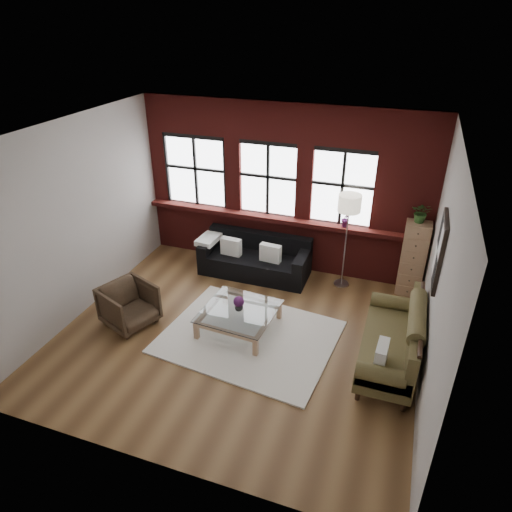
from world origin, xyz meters
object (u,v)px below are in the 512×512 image
(armchair, at_px, (129,305))
(coffee_table, at_px, (239,320))
(floor_lamp, at_px, (346,238))
(dark_sofa, at_px, (255,257))
(vintage_settee, at_px, (390,336))
(drawer_chest, at_px, (413,258))
(vase, at_px, (239,307))

(armchair, relative_size, coffee_table, 0.69)
(coffee_table, distance_m, floor_lamp, 2.46)
(dark_sofa, relative_size, floor_lamp, 1.07)
(vintage_settee, distance_m, coffee_table, 2.36)
(armchair, bearing_deg, floor_lamp, -31.23)
(coffee_table, bearing_deg, dark_sofa, 101.20)
(armchair, distance_m, drawer_chest, 4.98)
(coffee_table, bearing_deg, floor_lamp, 55.04)
(vintage_settee, distance_m, armchair, 4.10)
(dark_sofa, distance_m, armchair, 2.60)
(armchair, relative_size, drawer_chest, 0.56)
(dark_sofa, distance_m, vintage_settee, 3.23)
(vase, height_order, floor_lamp, floor_lamp)
(drawer_chest, distance_m, floor_lamp, 1.24)
(coffee_table, relative_size, floor_lamp, 0.58)
(drawer_chest, bearing_deg, vintage_settee, -95.10)
(vintage_settee, distance_m, drawer_chest, 2.17)
(dark_sofa, xyz_separation_m, floor_lamp, (1.68, 0.16, 0.60))
(armchair, xyz_separation_m, drawer_chest, (4.27, 2.53, 0.34))
(vintage_settee, relative_size, drawer_chest, 1.39)
(armchair, relative_size, vase, 5.65)
(dark_sofa, relative_size, drawer_chest, 1.50)
(dark_sofa, relative_size, vintage_settee, 1.09)
(armchair, relative_size, floor_lamp, 0.40)
(dark_sofa, distance_m, floor_lamp, 1.79)
(vase, relative_size, drawer_chest, 0.10)
(dark_sofa, height_order, vintage_settee, vintage_settee)
(drawer_chest, relative_size, floor_lamp, 0.71)
(coffee_table, distance_m, drawer_chest, 3.32)
(armchair, bearing_deg, vase, -54.44)
(coffee_table, relative_size, drawer_chest, 0.81)
(drawer_chest, xyz_separation_m, floor_lamp, (-1.19, -0.19, 0.28))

